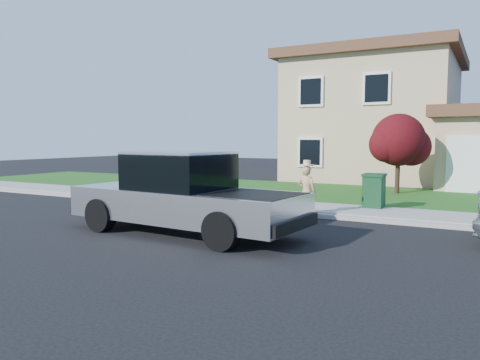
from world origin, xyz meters
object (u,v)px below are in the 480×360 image
woman (307,191)px  ornamental_tree (399,142)px  pickup_truck (184,195)px  trash_bin (374,190)px

woman → ornamental_tree: (1.29, 6.89, 1.33)m
pickup_truck → woman: (1.84, 3.34, -0.13)m
trash_bin → pickup_truck: bearing=-120.4°
pickup_truck → ornamental_tree: 10.76m
pickup_truck → woman: pickup_truck is taller
pickup_truck → trash_bin: (3.23, 5.51, -0.24)m
pickup_truck → woman: bearing=65.6°
trash_bin → woman: bearing=-122.6°
ornamental_tree → trash_bin: bearing=-88.8°
ornamental_tree → trash_bin: ornamental_tree is taller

